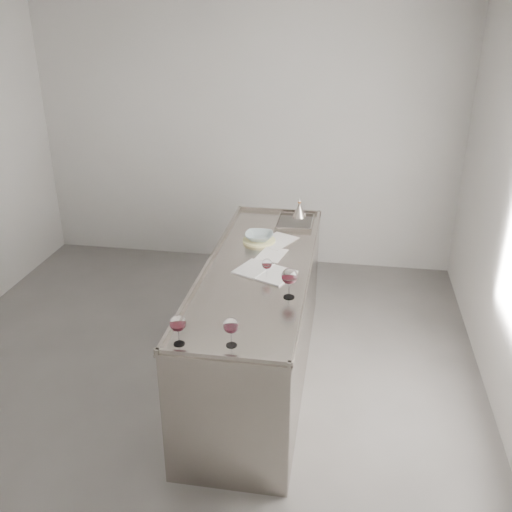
% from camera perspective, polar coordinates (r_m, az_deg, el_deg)
% --- Properties ---
extents(room_shell, '(4.54, 5.04, 2.84)m').
position_cam_1_polar(room_shell, '(3.81, -7.98, 3.82)').
color(room_shell, '#53504E').
rests_on(room_shell, ground).
extents(counter, '(0.77, 2.42, 0.97)m').
position_cam_1_polar(counter, '(4.37, 0.20, -6.62)').
color(counter, gray).
rests_on(counter, ground).
extents(wine_glass_left, '(0.09, 0.09, 0.18)m').
position_cam_1_polar(wine_glass_left, '(3.22, -7.81, -6.77)').
color(wine_glass_left, white).
rests_on(wine_glass_left, counter).
extents(wine_glass_middle, '(0.09, 0.09, 0.18)m').
position_cam_1_polar(wine_glass_middle, '(3.18, -2.51, -7.05)').
color(wine_glass_middle, white).
rests_on(wine_glass_middle, counter).
extents(wine_glass_right, '(0.11, 0.11, 0.21)m').
position_cam_1_polar(wine_glass_right, '(3.67, 3.36, -2.11)').
color(wine_glass_right, white).
rests_on(wine_glass_right, counter).
extents(wine_glass_small, '(0.07, 0.07, 0.15)m').
position_cam_1_polar(wine_glass_small, '(3.94, 1.10, -0.87)').
color(wine_glass_small, white).
rests_on(wine_glass_small, counter).
extents(notebook, '(0.47, 0.41, 0.02)m').
position_cam_1_polar(notebook, '(4.06, 0.87, -1.60)').
color(notebook, silver).
rests_on(notebook, counter).
extents(loose_paper_top, '(0.24, 0.30, 0.00)m').
position_cam_1_polar(loose_paper_top, '(4.35, 1.59, 0.16)').
color(loose_paper_top, silver).
rests_on(loose_paper_top, counter).
extents(loose_paper_under, '(0.35, 0.39, 0.00)m').
position_cam_1_polar(loose_paper_under, '(4.59, 2.15, 1.53)').
color(loose_paper_under, silver).
rests_on(loose_paper_under, counter).
extents(trivet, '(0.29, 0.29, 0.02)m').
position_cam_1_polar(trivet, '(4.57, 0.31, 1.55)').
color(trivet, beige).
rests_on(trivet, counter).
extents(ceramic_bowl, '(0.23, 0.23, 0.05)m').
position_cam_1_polar(ceramic_bowl, '(4.56, 0.32, 1.98)').
color(ceramic_bowl, '#8EA1A5').
rests_on(ceramic_bowl, trivet).
extents(wine_funnel, '(0.13, 0.13, 0.18)m').
position_cam_1_polar(wine_funnel, '(5.10, 4.35, 4.48)').
color(wine_funnel, '#B3A89F').
rests_on(wine_funnel, counter).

